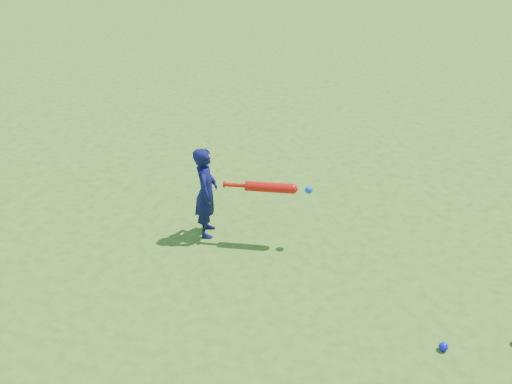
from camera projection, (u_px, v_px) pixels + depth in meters
The scene contains 4 objects.
ground at pixel (218, 262), 5.42m from camera, with size 80.00×80.00×0.00m, color #386718.
child at pixel (206, 192), 5.64m from camera, with size 0.35×0.23×0.95m, color #0E0F41.
ground_ball_blue at pixel (444, 347), 4.40m from camera, with size 0.07×0.07×0.07m, color #0D10ED.
bat_swing at pixel (273, 188), 5.45m from camera, with size 0.85×0.25×0.10m.
Camera 1 is at (1.86, -4.02, 3.22)m, focal length 40.00 mm.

